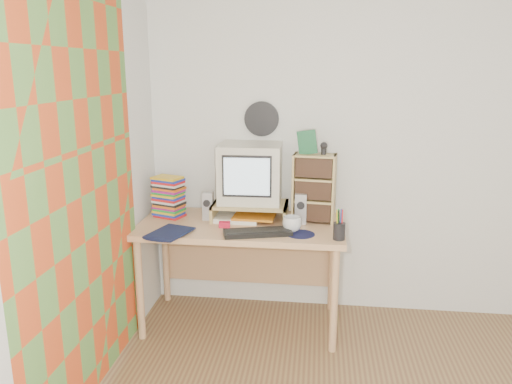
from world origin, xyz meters
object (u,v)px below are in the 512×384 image
(mug, at_px, (292,224))
(dvd_stack, at_px, (169,198))
(cd_rack, at_px, (314,188))
(crt_monitor, at_px, (250,173))
(keyboard, at_px, (258,232))
(diary, at_px, (156,229))
(desk, at_px, (243,239))

(mug, bearing_deg, dvd_stack, 165.97)
(cd_rack, height_order, mug, cd_rack)
(crt_monitor, distance_m, cd_rack, 0.46)
(dvd_stack, relative_size, cd_rack, 0.59)
(keyboard, xyz_separation_m, cd_rack, (0.35, 0.33, 0.22))
(diary, bearing_deg, crt_monitor, 53.51)
(dvd_stack, bearing_deg, diary, -67.43)
(desk, height_order, crt_monitor, crt_monitor)
(mug, bearing_deg, diary, -170.81)
(cd_rack, bearing_deg, mug, -112.65)
(crt_monitor, distance_m, dvd_stack, 0.61)
(keyboard, relative_size, mug, 3.46)
(keyboard, bearing_deg, diary, 168.45)
(desk, height_order, diary, diary)
(desk, bearing_deg, diary, -147.56)
(cd_rack, bearing_deg, crt_monitor, -177.84)
(keyboard, height_order, dvd_stack, dvd_stack)
(cd_rack, bearing_deg, dvd_stack, -172.18)
(dvd_stack, height_order, diary, dvd_stack)
(desk, bearing_deg, mug, -27.72)
(dvd_stack, relative_size, diary, 1.07)
(desk, xyz_separation_m, crt_monitor, (0.04, 0.09, 0.46))
(desk, distance_m, crt_monitor, 0.47)
(crt_monitor, height_order, dvd_stack, crt_monitor)
(crt_monitor, distance_m, mug, 0.50)
(dvd_stack, bearing_deg, cd_rack, 20.25)
(desk, distance_m, diary, 0.63)
(diary, bearing_deg, keyboard, 21.04)
(keyboard, height_order, cd_rack, cd_rack)
(cd_rack, bearing_deg, diary, -152.37)
(desk, height_order, mug, mug)
(crt_monitor, distance_m, diary, 0.76)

